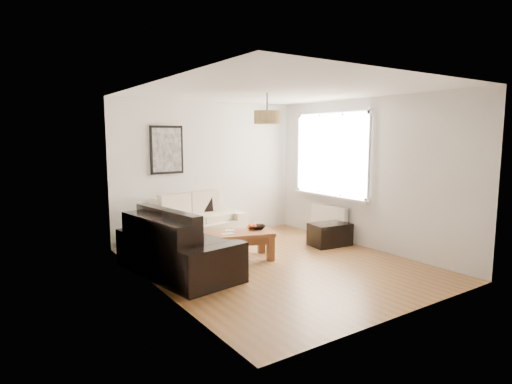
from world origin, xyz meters
TOP-DOWN VIEW (x-y plane):
  - floor at (0.00, 0.00)m, footprint 4.50×4.50m
  - ceiling at (0.00, 0.00)m, footprint 3.80×4.50m
  - wall_back at (0.00, 2.25)m, footprint 3.80×0.04m
  - wall_front at (0.00, -2.25)m, footprint 3.80×0.04m
  - wall_left at (-1.90, 0.00)m, footprint 0.04×4.50m
  - wall_right at (1.90, 0.00)m, footprint 0.04×4.50m
  - window_bay at (1.86, 0.80)m, footprint 0.14×1.90m
  - radiator at (1.82, 0.80)m, footprint 0.10×0.90m
  - poster at (-0.85, 2.22)m, footprint 0.62×0.04m
  - pendant_shade at (0.00, 0.30)m, footprint 0.40×0.40m
  - loveseat_cream at (-0.54, 1.78)m, footprint 1.85×1.18m
  - sofa_leather at (-1.43, 0.47)m, footprint 1.24×2.08m
  - coffee_table at (-0.37, 0.57)m, footprint 1.21×0.87m
  - ottoman at (1.45, 0.38)m, footprint 0.75×0.53m
  - cushion_left at (-0.75, 1.99)m, footprint 0.39×0.14m
  - cushion_right at (-0.28, 1.99)m, footprint 0.40×0.19m
  - fruit_bowl at (0.00, 0.56)m, footprint 0.31×0.31m
  - orange_a at (-0.10, 0.63)m, footprint 0.10×0.10m
  - orange_b at (-0.02, 0.64)m, footprint 0.11×0.11m
  - orange_c at (-0.11, 0.63)m, footprint 0.09×0.09m
  - papers at (-0.58, 0.52)m, footprint 0.21×0.15m

SIDE VIEW (x-z plane):
  - floor at x=0.00m, z-range 0.00..0.00m
  - ottoman at x=1.45m, z-range 0.00..0.40m
  - coffee_table at x=-0.37m, z-range 0.00..0.45m
  - radiator at x=1.82m, z-range 0.12..0.64m
  - sofa_leather at x=-1.43m, z-range 0.00..0.85m
  - loveseat_cream at x=-0.54m, z-range 0.00..0.87m
  - papers at x=-0.58m, z-range 0.45..0.45m
  - fruit_bowl at x=0.00m, z-range 0.45..0.51m
  - orange_a at x=-0.10m, z-range 0.44..0.53m
  - orange_b at x=-0.02m, z-range 0.44..0.53m
  - orange_c at x=-0.11m, z-range 0.45..0.52m
  - cushion_left at x=-0.75m, z-range 0.54..0.92m
  - cushion_right at x=-0.28m, z-range 0.54..0.93m
  - wall_back at x=0.00m, z-range 0.00..2.60m
  - wall_front at x=0.00m, z-range 0.00..2.60m
  - wall_left at x=-1.90m, z-range 0.00..2.60m
  - wall_right at x=1.90m, z-range 0.00..2.60m
  - window_bay at x=1.86m, z-range 0.80..2.40m
  - poster at x=-0.85m, z-range 1.26..2.13m
  - pendant_shade at x=0.00m, z-range 2.13..2.33m
  - ceiling at x=0.00m, z-range 2.60..2.60m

